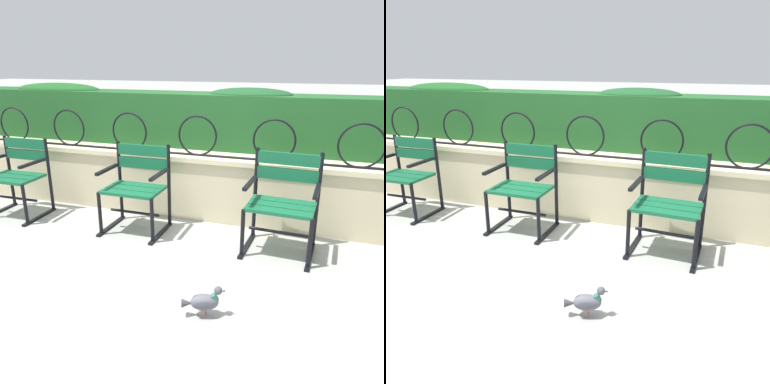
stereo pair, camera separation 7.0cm
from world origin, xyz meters
TOP-DOWN VIEW (x-y plane):
  - ground_plane at (0.00, 0.00)m, footprint 60.00×60.00m
  - stone_wall at (0.00, 0.92)m, footprint 8.22×0.41m
  - iron_arch_fence at (-0.17, 0.85)m, footprint 7.66×0.02m
  - hedge_row at (0.01, 1.37)m, footprint 8.06×0.55m
  - park_chair_leftmost at (-2.10, 0.34)m, footprint 0.60×0.53m
  - park_chair_centre_left at (-0.67, 0.38)m, footprint 0.60×0.52m
  - park_chair_centre_right at (0.76, 0.37)m, footprint 0.63×0.55m
  - pigeon_near_chairs at (0.39, -0.79)m, footprint 0.28×0.16m

SIDE VIEW (x-z plane):
  - ground_plane at x=0.00m, z-range 0.00..0.00m
  - pigeon_near_chairs at x=0.39m, z-range 0.00..0.22m
  - stone_wall at x=0.00m, z-range 0.00..0.70m
  - park_chair_leftmost at x=-2.10m, z-range 0.04..0.88m
  - park_chair_centre_left at x=-0.67m, z-range 0.03..0.89m
  - park_chair_centre_right at x=0.76m, z-range 0.03..0.91m
  - iron_arch_fence at x=-0.17m, z-range 0.67..1.09m
  - hedge_row at x=0.01m, z-range 0.68..1.37m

